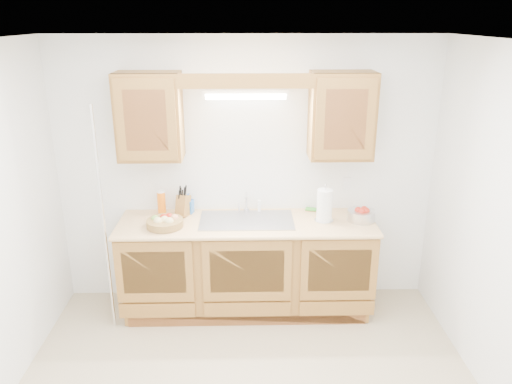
{
  "coord_description": "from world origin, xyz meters",
  "views": [
    {
      "loc": [
        -0.01,
        -2.94,
        2.64
      ],
      "look_at": [
        0.08,
        0.85,
        1.3
      ],
      "focal_mm": 35.0,
      "sensor_mm": 36.0,
      "label": 1
    }
  ],
  "objects_px": {
    "fruit_basket": "(165,222)",
    "knife_block": "(183,205)",
    "apple_bowl": "(361,215)",
    "paper_towel": "(325,206)"
  },
  "relations": [
    {
      "from": "fruit_basket",
      "to": "apple_bowl",
      "type": "relative_size",
      "value": 1.23
    },
    {
      "from": "fruit_basket",
      "to": "knife_block",
      "type": "height_order",
      "value": "knife_block"
    },
    {
      "from": "knife_block",
      "to": "apple_bowl",
      "type": "distance_m",
      "value": 1.62
    },
    {
      "from": "fruit_basket",
      "to": "paper_towel",
      "type": "bearing_deg",
      "value": 3.92
    },
    {
      "from": "paper_towel",
      "to": "fruit_basket",
      "type": "bearing_deg",
      "value": -176.08
    },
    {
      "from": "fruit_basket",
      "to": "apple_bowl",
      "type": "xyz_separation_m",
      "value": [
        1.75,
        0.1,
        0.01
      ]
    },
    {
      "from": "fruit_basket",
      "to": "knife_block",
      "type": "xyz_separation_m",
      "value": [
        0.13,
        0.26,
        0.06
      ]
    },
    {
      "from": "fruit_basket",
      "to": "apple_bowl",
      "type": "bearing_deg",
      "value": 3.32
    },
    {
      "from": "knife_block",
      "to": "paper_towel",
      "type": "relative_size",
      "value": 0.82
    },
    {
      "from": "knife_block",
      "to": "paper_towel",
      "type": "distance_m",
      "value": 1.29
    }
  ]
}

